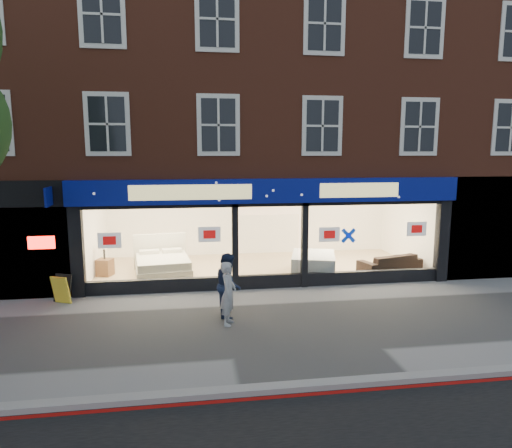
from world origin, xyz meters
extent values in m
plane|color=gray|center=(0.00, 0.00, 0.00)|extent=(120.00, 120.00, 0.00)
cube|color=#8C0A07|center=(0.00, -3.10, 0.01)|extent=(60.00, 0.10, 0.01)
cube|color=gray|center=(0.00, -2.90, 0.06)|extent=(60.00, 0.25, 0.12)
cube|color=tan|center=(0.00, 5.25, 0.05)|extent=(11.00, 4.50, 0.10)
cube|color=brown|center=(0.00, 7.00, 6.65)|extent=(19.00, 8.00, 6.70)
cube|color=navy|center=(0.00, 2.88, 2.95)|extent=(11.40, 0.28, 0.70)
cube|color=black|center=(0.00, 3.08, 0.20)|extent=(11.00, 0.18, 0.40)
cube|color=black|center=(-5.50, 3.05, 1.30)|extent=(0.35, 0.30, 2.60)
cube|color=black|center=(5.50, 3.05, 1.30)|extent=(0.35, 0.30, 2.60)
cube|color=white|center=(-3.25, 3.00, 1.45)|extent=(4.20, 0.02, 2.10)
cube|color=white|center=(3.25, 3.00, 1.45)|extent=(4.20, 0.02, 2.10)
cube|color=white|center=(0.00, 3.25, 1.15)|extent=(1.80, 0.02, 2.10)
cube|color=silver|center=(0.00, 7.50, 1.30)|extent=(11.00, 0.20, 2.60)
cube|color=#FFEAC6|center=(0.00, 5.25, 2.60)|extent=(11.00, 4.50, 0.12)
cube|color=black|center=(-7.60, 3.30, 1.65)|extent=(3.80, 0.60, 3.30)
cube|color=#FF140C|center=(-6.40, 2.95, 1.60)|extent=(0.70, 0.04, 0.35)
cube|color=black|center=(7.50, 3.20, 1.65)|extent=(4.00, 0.40, 3.30)
cube|color=beige|center=(-3.25, 4.57, 0.27)|extent=(1.94, 2.19, 0.35)
cube|color=beige|center=(-3.25, 4.57, 0.57)|extent=(1.86, 2.10, 0.25)
cube|color=beige|center=(-3.39, 5.62, 0.70)|extent=(1.77, 0.35, 1.19)
cube|color=beige|center=(-3.71, 5.23, 0.76)|extent=(0.68, 0.40, 0.12)
cube|color=beige|center=(-2.98, 5.33, 0.76)|extent=(0.68, 0.40, 0.12)
cube|color=brown|center=(-5.10, 4.85, 0.38)|extent=(0.57, 0.57, 0.55)
cube|color=silver|center=(1.60, 4.00, 0.21)|extent=(1.77, 2.02, 0.23)
cube|color=silver|center=(1.60, 4.00, 0.44)|extent=(1.77, 2.02, 0.23)
cube|color=silver|center=(1.60, 4.00, 0.66)|extent=(1.77, 2.02, 0.23)
imported|color=black|center=(4.20, 3.90, 0.41)|extent=(2.27, 1.37, 0.62)
cube|color=yellow|center=(-5.83, 2.51, 0.39)|extent=(0.60, 0.51, 0.78)
imported|color=#A7A8AF|center=(-1.50, 0.31, 0.76)|extent=(0.51, 0.64, 1.52)
imported|color=#172240|center=(-1.44, 0.90, 0.80)|extent=(0.63, 0.80, 1.59)
camera|label=1|loc=(-2.37, -10.04, 4.07)|focal=32.00mm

